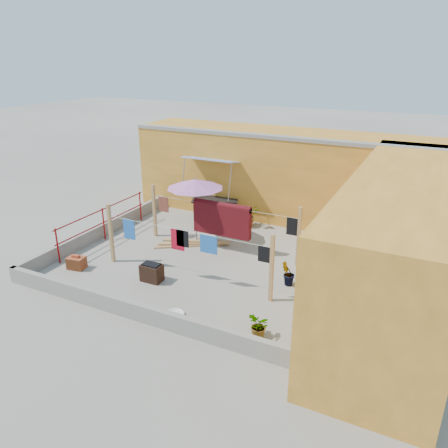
{
  "coord_description": "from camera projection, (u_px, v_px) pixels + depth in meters",
  "views": [
    {
      "loc": [
        5.71,
        -10.46,
        5.8
      ],
      "look_at": [
        0.35,
        0.3,
        1.1
      ],
      "focal_mm": 35.0,
      "sensor_mm": 36.0,
      "label": 1
    }
  ],
  "objects": [
    {
      "name": "brick_stack",
      "position": [
        77.0,
        263.0,
        12.57
      ],
      "size": [
        0.53,
        0.43,
        0.42
      ],
      "color": "#AA5127",
      "rests_on": "ground"
    },
    {
      "name": "wall_right",
      "position": [
        399.0,
        241.0,
        10.46
      ],
      "size": [
        2.4,
        9.0,
        3.2
      ],
      "primitive_type": "cube",
      "color": "orange",
      "rests_on": "ground"
    },
    {
      "name": "plant_back_b",
      "position": [
        320.0,
        241.0,
        13.74
      ],
      "size": [
        0.34,
        0.34,
        0.59
      ],
      "primitive_type": "imported",
      "rotation": [
        0.0,
        0.0,
        1.59
      ],
      "color": "#195017",
      "rests_on": "ground"
    },
    {
      "name": "red_railing",
      "position": [
        103.0,
        219.0,
        14.37
      ],
      "size": [
        0.05,
        4.2,
        1.1
      ],
      "color": "maroon",
      "rests_on": "ground"
    },
    {
      "name": "parapet_front",
      "position": [
        136.0,
        311.0,
        10.14
      ],
      "size": [
        8.3,
        0.16,
        0.44
      ],
      "primitive_type": "cube",
      "color": "gray",
      "rests_on": "ground"
    },
    {
      "name": "white_basin",
      "position": [
        174.0,
        315.0,
        10.31
      ],
      "size": [
        0.48,
        0.48,
        0.08
      ],
      "color": "silver",
      "rests_on": "ground"
    },
    {
      "name": "plant_right_b",
      "position": [
        288.0,
        274.0,
        11.59
      ],
      "size": [
        0.46,
        0.48,
        0.69
      ],
      "primitive_type": "imported",
      "rotation": [
        0.0,
        0.0,
        4.13
      ],
      "color": "#195017",
      "rests_on": "ground"
    },
    {
      "name": "clothesline_rig",
      "position": [
        219.0,
        222.0,
        13.31
      ],
      "size": [
        5.09,
        2.35,
        1.8
      ],
      "color": "tan",
      "rests_on": "ground"
    },
    {
      "name": "plant_back_a",
      "position": [
        248.0,
        215.0,
        15.58
      ],
      "size": [
        0.98,
        0.93,
        0.85
      ],
      "primitive_type": "imported",
      "rotation": [
        0.0,
        0.0,
        0.45
      ],
      "color": "#195017",
      "rests_on": "ground"
    },
    {
      "name": "water_jug_a",
      "position": [
        310.0,
        248.0,
        13.53
      ],
      "size": [
        0.24,
        0.24,
        0.38
      ],
      "color": "silver",
      "rests_on": "ground"
    },
    {
      "name": "green_hose",
      "position": [
        322.0,
        239.0,
        14.56
      ],
      "size": [
        0.54,
        0.54,
        0.08
      ],
      "color": "#197126",
      "rests_on": "ground"
    },
    {
      "name": "outdoor_table",
      "position": [
        215.0,
        200.0,
        16.22
      ],
      "size": [
        1.87,
        1.42,
        0.79
      ],
      "color": "black",
      "rests_on": "ground"
    },
    {
      "name": "wall_back",
      "position": [
        280.0,
        174.0,
        16.32
      ],
      "size": [
        11.0,
        3.27,
        3.21
      ],
      "color": "orange",
      "rests_on": "ground"
    },
    {
      "name": "ground",
      "position": [
        209.0,
        259.0,
        13.2
      ],
      "size": [
        80.0,
        80.0,
        0.0
      ],
      "primitive_type": "plane",
      "color": "#9E998E",
      "rests_on": "ground"
    },
    {
      "name": "plant_right_a",
      "position": [
        329.0,
        251.0,
        12.85
      ],
      "size": [
        0.46,
        0.48,
        0.75
      ],
      "primitive_type": "imported",
      "rotation": [
        0.0,
        0.0,
        2.25
      ],
      "color": "#195017",
      "rests_on": "ground"
    },
    {
      "name": "water_jug_b",
      "position": [
        303.0,
        245.0,
        13.8
      ],
      "size": [
        0.23,
        0.23,
        0.36
      ],
      "color": "silver",
      "rests_on": "ground"
    },
    {
      "name": "brazier",
      "position": [
        152.0,
        272.0,
        11.87
      ],
      "size": [
        0.58,
        0.39,
        0.51
      ],
      "color": "black",
      "rests_on": "ground"
    },
    {
      "name": "plant_right_c",
      "position": [
        259.0,
        326.0,
        9.46
      ],
      "size": [
        0.65,
        0.67,
        0.57
      ],
      "primitive_type": "imported",
      "rotation": [
        0.0,
        0.0,
        5.28
      ],
      "color": "#195017",
      "rests_on": "ground"
    },
    {
      "name": "parapet_left",
      "position": [
        103.0,
        230.0,
        14.82
      ],
      "size": [
        0.16,
        7.3,
        0.44
      ],
      "primitive_type": "cube",
      "color": "gray",
      "rests_on": "ground"
    },
    {
      "name": "lumber_pile",
      "position": [
        193.0,
        243.0,
        14.13
      ],
      "size": [
        2.2,
        1.41,
        0.14
      ],
      "color": "tan",
      "rests_on": "ground"
    },
    {
      "name": "patio_umbrella",
      "position": [
        195.0,
        184.0,
        13.8
      ],
      "size": [
        2.05,
        2.05,
        2.17
      ],
      "color": "gray",
      "rests_on": "ground"
    }
  ]
}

